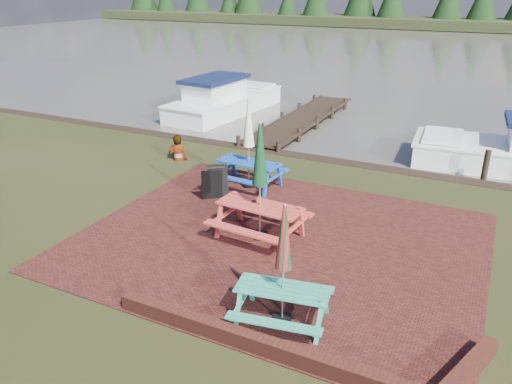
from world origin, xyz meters
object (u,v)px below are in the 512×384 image
object	(u,v)px
chalkboard	(215,183)
person	(177,135)
picnic_table_red	(260,200)
jetty	(302,119)
picnic_table_teal	(283,283)
boat_jetty	(223,101)
picnic_table_blue	(249,158)

from	to	relation	value
chalkboard	person	bearing A→B (deg)	103.70
picnic_table_red	chalkboard	size ratio (longest dim) A/B	2.98
jetty	person	distance (m)	6.87
picnic_table_teal	picnic_table_red	xyz separation A→B (m)	(-1.74, 2.66, 0.18)
picnic_table_red	boat_jetty	xyz separation A→B (m)	(-7.17, 10.81, -0.57)
picnic_table_red	jetty	xyz separation A→B (m)	(-3.02, 10.32, -0.86)
picnic_table_teal	chalkboard	world-z (taller)	picnic_table_teal
picnic_table_teal	chalkboard	xyz separation A→B (m)	(-3.85, 4.18, -0.31)
picnic_table_blue	boat_jetty	distance (m)	9.79
picnic_table_red	picnic_table_blue	xyz separation A→B (m)	(-1.68, 2.71, -0.07)
jetty	boat_jetty	size ratio (longest dim) A/B	1.29
person	boat_jetty	bearing A→B (deg)	-93.70
picnic_table_red	jetty	distance (m)	10.79
chalkboard	person	xyz separation A→B (m)	(-2.79, 2.24, 0.40)
picnic_table_red	jetty	bearing A→B (deg)	110.48
chalkboard	picnic_table_blue	bearing A→B (deg)	32.53
jetty	picnic_table_teal	bearing A→B (deg)	-69.87
picnic_table_teal	jetty	world-z (taller)	picnic_table_teal
picnic_table_teal	picnic_table_blue	size ratio (longest dim) A/B	0.88
picnic_table_teal	jetty	distance (m)	13.84
picnic_table_teal	picnic_table_blue	xyz separation A→B (m)	(-3.41, 5.38, 0.10)
boat_jetty	picnic_table_blue	bearing A→B (deg)	-51.45
chalkboard	jetty	world-z (taller)	chalkboard
picnic_table_blue	boat_jetty	world-z (taller)	picnic_table_blue
picnic_table_blue	jetty	size ratio (longest dim) A/B	0.28
chalkboard	jetty	bearing A→B (deg)	58.40
picnic_table_red	person	size ratio (longest dim) A/B	1.57
picnic_table_blue	picnic_table_teal	bearing A→B (deg)	-52.78
jetty	chalkboard	bearing A→B (deg)	-84.12
picnic_table_blue	person	bearing A→B (deg)	166.88
picnic_table_teal	person	size ratio (longest dim) A/B	1.29
person	jetty	bearing A→B (deg)	-127.53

